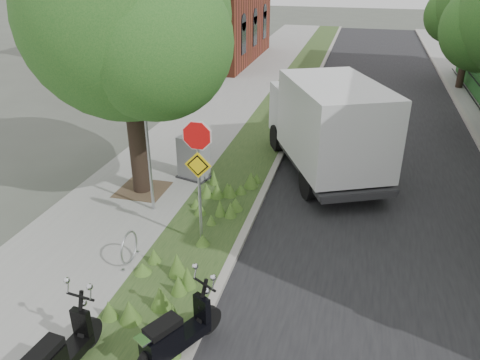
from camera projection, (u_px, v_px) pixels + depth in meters
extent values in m
plane|color=#4C5147|center=(252.00, 268.00, 10.63)|extent=(120.00, 120.00, 0.00)
cube|color=gray|center=(209.00, 118.00, 20.28)|extent=(3.50, 60.00, 0.12)
cube|color=#24401B|center=(271.00, 123.00, 19.66)|extent=(2.00, 60.00, 0.12)
cube|color=#9E9991|center=(295.00, 125.00, 19.43)|extent=(0.20, 60.00, 0.13)
cube|color=black|center=(382.00, 133.00, 18.66)|extent=(7.00, 60.00, 0.01)
cube|color=#9E9991|center=(477.00, 140.00, 17.85)|extent=(0.20, 60.00, 0.13)
cylinder|color=black|center=(135.00, 118.00, 12.95)|extent=(0.52, 0.52, 4.48)
sphere|color=#1B531D|center=(125.00, 14.00, 11.76)|extent=(5.40, 5.40, 5.40)
sphere|color=#1B531D|center=(101.00, 35.00, 13.04)|extent=(4.05, 4.05, 4.05)
sphere|color=#1B531D|center=(155.00, 43.00, 11.17)|extent=(3.78, 3.78, 3.78)
cube|color=#473828|center=(143.00, 190.00, 13.92)|extent=(1.40, 1.40, 0.01)
cylinder|color=#A5A8AD|center=(147.00, 141.00, 12.00)|extent=(0.08, 0.08, 4.00)
torus|color=#A5A8AD|center=(129.00, 248.00, 10.50)|extent=(0.05, 0.77, 0.77)
cube|color=#A5A8AD|center=(123.00, 270.00, 10.34)|extent=(0.06, 0.06, 0.04)
cube|color=#A5A8AD|center=(138.00, 252.00, 10.97)|extent=(0.06, 0.06, 0.04)
cylinder|color=#A5A8AD|center=(199.00, 186.00, 10.76)|extent=(0.07, 0.07, 3.00)
cylinder|color=red|center=(197.00, 136.00, 10.19)|extent=(0.86, 0.03, 0.86)
cylinder|color=white|center=(197.00, 136.00, 10.21)|extent=(0.94, 0.02, 0.94)
cube|color=yellow|center=(198.00, 165.00, 10.50)|extent=(0.64, 0.03, 0.64)
cylinder|color=black|center=(466.00, 52.00, 23.89)|extent=(0.36, 0.36, 3.64)
sphere|color=#1B531D|center=(475.00, 6.00, 22.93)|extent=(3.80, 3.80, 3.80)
sphere|color=#1B531D|center=(453.00, 15.00, 23.83)|extent=(2.85, 2.85, 2.85)
cylinder|color=black|center=(90.00, 333.00, 8.28)|extent=(0.19, 0.56, 0.55)
cube|color=black|center=(43.00, 351.00, 7.18)|extent=(0.38, 0.66, 0.13)
cylinder|color=black|center=(209.00, 320.00, 8.57)|extent=(0.37, 0.53, 0.54)
cylinder|color=black|center=(152.00, 360.00, 7.72)|extent=(0.37, 0.53, 0.54)
cube|color=black|center=(179.00, 340.00, 8.10)|extent=(0.88, 1.22, 0.19)
cube|color=black|center=(162.00, 340.00, 7.75)|extent=(0.65, 0.77, 0.42)
cube|color=black|center=(163.00, 326.00, 7.67)|extent=(0.57, 0.70, 0.12)
cube|color=#262628|center=(324.00, 157.00, 15.07)|extent=(4.38, 6.12, 0.19)
cube|color=#B7BABC|center=(305.00, 109.00, 16.64)|extent=(2.65, 2.31, 1.73)
cube|color=silver|center=(334.00, 123.00, 13.95)|extent=(3.89, 4.74, 2.38)
cube|color=#262628|center=(194.00, 176.00, 14.70)|extent=(1.14, 0.91, 0.04)
cube|color=gray|center=(194.00, 158.00, 14.42)|extent=(1.00, 0.78, 1.33)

